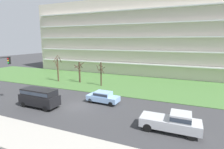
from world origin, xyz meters
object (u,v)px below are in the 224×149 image
(tree_left, at_px, (79,71))
(van_black_center_right, at_px, (39,96))
(tree_center, at_px, (101,73))
(pickup_silver_near_left, at_px, (173,122))
(sedan_blue_center_left, at_px, (103,97))
(tree_far_left, at_px, (58,69))

(tree_left, xyz_separation_m, van_black_center_right, (2.67, -13.29, -0.94))
(van_black_center_right, bearing_deg, tree_center, 79.58)
(tree_center, xyz_separation_m, van_black_center_right, (-2.49, -12.55, -1.06))
(pickup_silver_near_left, relative_size, sedan_blue_center_left, 1.21)
(sedan_blue_center_left, bearing_deg, van_black_center_right, 36.26)
(tree_center, height_order, pickup_silver_near_left, tree_center)
(pickup_silver_near_left, distance_m, van_black_center_right, 16.10)
(sedan_blue_center_left, bearing_deg, tree_center, -59.18)
(tree_far_left, distance_m, tree_center, 9.76)
(tree_left, relative_size, van_black_center_right, 0.80)
(tree_far_left, bearing_deg, pickup_silver_near_left, -27.87)
(tree_left, distance_m, sedan_blue_center_left, 13.00)
(tree_far_left, distance_m, pickup_silver_near_left, 26.48)
(tree_far_left, relative_size, pickup_silver_near_left, 1.01)
(tree_center, relative_size, van_black_center_right, 0.85)
(tree_center, distance_m, van_black_center_right, 12.84)
(tree_far_left, height_order, sedan_blue_center_left, tree_far_left)
(tree_center, bearing_deg, pickup_silver_near_left, -42.69)
(sedan_blue_center_left, height_order, van_black_center_right, van_black_center_right)
(pickup_silver_near_left, relative_size, van_black_center_right, 1.03)
(tree_left, height_order, pickup_silver_near_left, tree_left)
(pickup_silver_near_left, bearing_deg, tree_center, 137.24)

